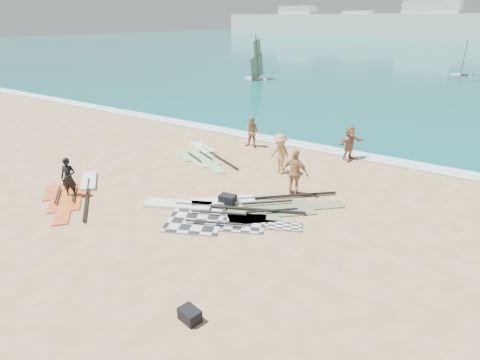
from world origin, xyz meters
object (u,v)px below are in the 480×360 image
Objects in this scene: rig_grey at (206,213)px; beachgoer_right at (349,143)px; person_wetsuit at (68,178)px; beachgoer_left at (252,132)px; rig_green at (203,154)px; beachgoer_back at (295,173)px; rig_orange at (255,205)px; gear_bag_far at (190,315)px; gear_bag_near at (228,200)px; rig_red at (77,191)px; beachgoer_mid at (280,154)px.

rig_grey is 9.22m from beachgoer_right.
person_wetsuit is 10.03m from beachgoer_left.
beachgoer_left is at bearing 88.91° from rig_green.
beachgoer_back is (6.29, -1.87, 0.91)m from rig_green.
rig_orange is 6.49m from gear_bag_far.
gear_bag_near is 6.42m from gear_bag_far.
rig_red is 8.85m from beachgoer_mid.
rig_red is (-1.25, -6.67, 0.00)m from rig_green.
beachgoer_left is at bearing -41.30° from beachgoer_back.
rig_orange is 8.45× the size of gear_bag_near.
person_wetsuit reaches higher than rig_grey.
gear_bag_near is (5.84, 2.54, 0.15)m from rig_red.
beachgoer_left reaches higher than rig_orange.
rig_red is 0.89m from person_wetsuit.
beachgoer_mid reaches higher than beachgoer_right.
rig_red is 2.20× the size of beachgoer_back.
beachgoer_mid reaches higher than beachgoer_left.
beachgoer_mid is at bearing 19.32° from person_wetsuit.
gear_bag_near is 7.55m from beachgoer_left.
beachgoer_right is (7.76, 10.34, 0.82)m from rig_red.
person_wetsuit is at bearing -114.28° from beachgoer_left.
rig_orange is (5.53, -3.66, 0.00)m from rig_green.
rig_grey is 1.95m from rig_orange.
gear_bag_far is 0.31× the size of beachgoer_left.
rig_grey is 8.55m from beachgoer_left.
beachgoer_mid is at bearing -45.19° from beachgoer_back.
beachgoer_mid is at bearing 63.12° from rig_grey.
rig_grey is 11.80× the size of gear_bag_far.
beachgoer_back is at bearing 71.39° from rig_red.
beachgoer_back reaches higher than gear_bag_near.
person_wetsuit reaches higher than rig_red.
rig_green is 12.40m from gear_bag_far.
rig_grey is at bearing 52.73° from rig_red.
rig_red is at bearing -116.06° from beachgoer_left.
rig_green is 6.62m from beachgoer_back.
rig_red is 2.51× the size of beachgoer_left.
gear_bag_far is (2.06, -6.15, 0.11)m from rig_orange.
rig_green is 7.52× the size of gear_bag_near.
gear_bag_far is at bearing -26.45° from rig_green.
rig_green is 8.90× the size of gear_bag_far.
beachgoer_right is at bearing 0.67° from beachgoer_left.
beachgoer_mid reaches higher than rig_green.
rig_red is at bearing -109.86° from beachgoer_mid.
beachgoer_left reaches higher than rig_red.
rig_green is at bearing -127.37° from beachgoer_left.
rig_green is at bearing 127.73° from gear_bag_far.
beachgoer_right is at bearing 23.30° from person_wetsuit.
gear_bag_near is 0.36× the size of beachgoer_right.
beachgoer_right is at bearing 94.59° from gear_bag_far.
beachgoer_left is at bearing 127.22° from beachgoer_right.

